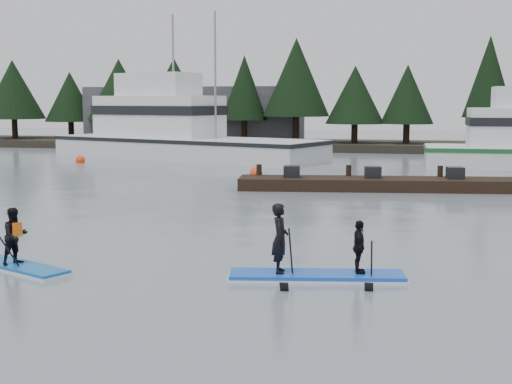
% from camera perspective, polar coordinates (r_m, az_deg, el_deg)
% --- Properties ---
extents(ground, '(160.00, 160.00, 0.00)m').
position_cam_1_polar(ground, '(15.96, -4.82, -6.60)').
color(ground, gray).
rests_on(ground, ground).
extents(far_shore, '(70.00, 8.00, 0.60)m').
position_cam_1_polar(far_shore, '(57.06, 8.07, 3.68)').
color(far_shore, '#2D281E').
rests_on(far_shore, ground).
extents(treeline, '(60.00, 4.00, 8.00)m').
position_cam_1_polar(treeline, '(57.08, 8.07, 3.38)').
color(treeline, black).
rests_on(treeline, ground).
extents(waterfront_building, '(18.00, 6.00, 5.00)m').
position_cam_1_polar(waterfront_building, '(61.68, -4.87, 6.04)').
color(waterfront_building, '#4C4C51').
rests_on(waterfront_building, ground).
extents(fishing_boat_large, '(19.82, 11.53, 10.64)m').
position_cam_1_polar(fishing_boat_large, '(48.19, -6.21, 3.68)').
color(fishing_boat_large, silver).
rests_on(fishing_boat_large, ground).
extents(floating_dock, '(15.69, 4.21, 0.52)m').
position_cam_1_polar(floating_dock, '(31.47, 12.94, 0.60)').
color(floating_dock, black).
rests_on(floating_dock, ground).
extents(buoy_a, '(0.58, 0.58, 0.58)m').
position_cam_1_polar(buoy_a, '(45.80, -13.86, 2.29)').
color(buoy_a, '#FF3A0C').
rests_on(buoy_a, ground).
extents(buoy_b, '(0.64, 0.64, 0.64)m').
position_cam_1_polar(buoy_b, '(36.25, 0.01, 1.24)').
color(buoy_b, '#FF3A0C').
rests_on(buoy_b, ground).
extents(paddleboard_solo, '(3.07, 1.94, 1.86)m').
position_cam_1_polar(paddleboard_solo, '(17.26, -18.68, -4.20)').
color(paddleboard_solo, '#125FAF').
rests_on(paddleboard_solo, ground).
extents(paddleboard_duo, '(3.86, 1.56, 2.13)m').
position_cam_1_polar(paddleboard_duo, '(15.48, 4.74, -5.24)').
color(paddleboard_duo, blue).
rests_on(paddleboard_duo, ground).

